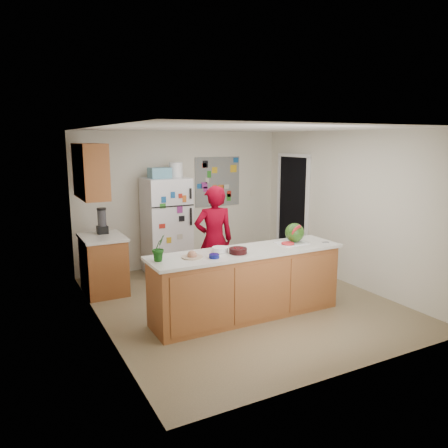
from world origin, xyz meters
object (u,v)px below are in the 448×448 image
person (214,240)px  cherry_bowl (238,251)px  watermelon (295,233)px  refrigerator (166,226)px

person → cherry_bowl: (-0.20, -1.11, 0.11)m
person → watermelon: person is taller
cherry_bowl → person: bearing=79.5°
person → cherry_bowl: bearing=89.6°
person → cherry_bowl: 1.13m
person → refrigerator: bearing=-68.9°
refrigerator → cherry_bowl: size_ratio=7.34×
watermelon → cherry_bowl: size_ratio=1.16×
refrigerator → cherry_bowl: (0.06, -2.47, 0.11)m
watermelon → cherry_bowl: 1.01m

